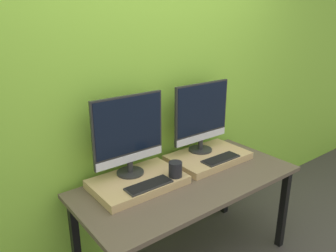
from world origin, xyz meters
name	(u,v)px	position (x,y,z in m)	size (l,w,h in m)	color
wall_back	(152,87)	(0.00, 0.80, 1.30)	(8.00, 0.04, 2.60)	#8CC638
workbench	(189,189)	(0.00, 0.37, 0.64)	(1.59, 0.73, 0.72)	brown
wooden_riser_left	(138,182)	(-0.33, 0.51, 0.74)	(0.61, 0.40, 0.05)	tan
monitor_left	(129,133)	(-0.33, 0.60, 1.07)	(0.52, 0.19, 0.55)	#282828
keyboard_left	(149,185)	(-0.33, 0.38, 0.78)	(0.31, 0.11, 0.01)	#2D2D2D
mug	(175,169)	(-0.11, 0.38, 0.82)	(0.09, 0.09, 0.10)	black
wooden_riser_right	(208,157)	(0.33, 0.51, 0.74)	(0.61, 0.40, 0.05)	tan
monitor_right	(202,115)	(0.33, 0.60, 1.07)	(0.52, 0.19, 0.55)	#282828
keyboard_right	(221,159)	(0.33, 0.38, 0.78)	(0.31, 0.11, 0.01)	#2D2D2D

